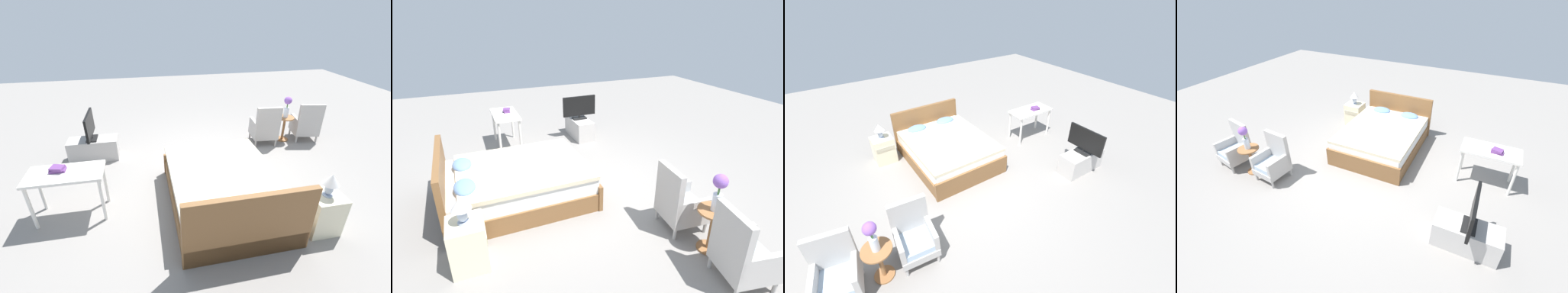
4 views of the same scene
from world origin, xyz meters
TOP-DOWN VIEW (x-y plane):
  - ground_plane at (0.00, 0.00)m, footprint 16.00×16.00m
  - bed at (0.04, 1.12)m, footprint 1.66×2.17m
  - armchair_by_window_left at (-2.52, -0.79)m, footprint 0.63×0.63m
  - armchair_by_window_right at (-1.49, -0.79)m, footprint 0.59×0.59m
  - side_table at (-2.01, -0.88)m, footprint 0.40×0.40m
  - flower_vase at (-2.01, -0.88)m, footprint 0.17×0.17m
  - nightstand at (-1.14, 1.86)m, footprint 0.44×0.41m
  - table_lamp at (-1.14, 1.87)m, footprint 0.22×0.22m
  - tv_stand at (2.23, -0.82)m, footprint 0.96×0.40m
  - tv_flatscreen at (2.23, -0.82)m, footprint 0.20×0.79m
  - vanity_desk at (2.30, 0.88)m, footprint 1.04×0.52m
  - book_stack at (2.40, 0.82)m, footprint 0.21×0.18m

SIDE VIEW (x-z plane):
  - ground_plane at x=0.00m, z-range 0.00..0.00m
  - tv_stand at x=2.23m, z-range 0.00..0.44m
  - nightstand at x=-1.14m, z-range 0.00..0.59m
  - bed at x=0.04m, z-range -0.18..0.78m
  - side_table at x=-2.01m, z-range 0.07..0.65m
  - armchair_by_window_left at x=-2.52m, z-range -0.09..0.83m
  - armchair_by_window_right at x=-1.49m, z-range -0.09..0.83m
  - vanity_desk at x=2.30m, z-range 0.26..1.01m
  - tv_flatscreen at x=2.23m, z-range 0.45..0.99m
  - book_stack at x=2.40m, z-range 0.75..0.82m
  - table_lamp at x=-1.14m, z-range 0.64..0.97m
  - flower_vase at x=-2.01m, z-range 0.63..1.10m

